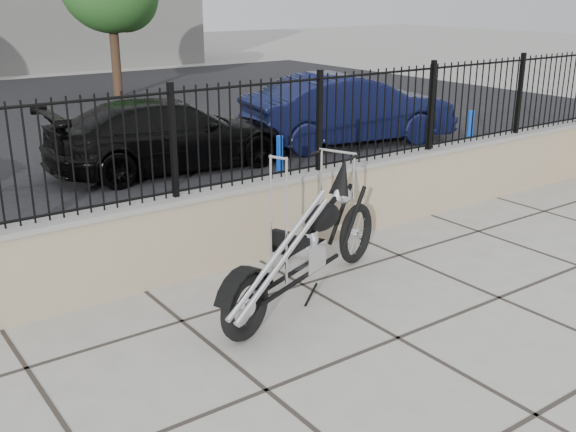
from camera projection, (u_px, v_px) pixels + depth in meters
The scene contains 9 objects.
ground_plane at pixel (398, 338), 6.35m from camera, with size 90.00×90.00×0.00m, color #99968E.
parking_lot at pixel (24, 129), 15.96m from camera, with size 30.00×30.00×0.00m, color black.
retaining_wall at pixel (253, 221), 8.12m from camera, with size 14.00×0.36×0.96m, color gray.
iron_fence at pixel (251, 132), 7.78m from camera, with size 14.00×0.08×1.20m, color black.
chopper_motorcycle at pixel (305, 224), 6.92m from camera, with size 2.80×0.49×1.68m, color black, non-canonical shape.
car_black at pixel (170, 134), 12.17m from camera, with size 1.81×4.45×1.29m, color black.
car_blue at pixel (349, 109), 14.20m from camera, with size 1.57×4.49×1.48m, color #0D1233.
bollard_b at pixel (280, 164), 10.86m from camera, with size 0.11×0.11×0.92m, color blue.
bollard_c at pixel (470, 136), 12.84m from camera, with size 0.12×0.12×0.97m, color blue.
Camera 1 is at (-4.15, -3.98, 3.11)m, focal length 42.00 mm.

